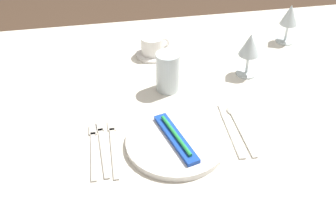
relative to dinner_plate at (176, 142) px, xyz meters
The scene contains 13 objects.
dining_table 0.24m from the dinner_plate, 92.89° to the left, with size 1.80×1.11×0.74m.
dinner_plate is the anchor object (origin of this frame).
toothbrush_package 0.02m from the dinner_plate, 104.04° to the left, with size 0.09×0.21×0.02m.
fork_outer 0.17m from the dinner_plate, behind, with size 0.02×0.23×0.00m.
fork_inner 0.20m from the dinner_plate, behind, with size 0.03×0.22×0.00m.
fork_salad 0.22m from the dinner_plate, behind, with size 0.02×0.21×0.00m.
dinner_knife 0.17m from the dinner_plate, ahead, with size 0.02×0.23×0.00m.
spoon_soup 0.20m from the dinner_plate, 14.25° to the left, with size 0.03×0.22×0.01m.
saucer_left 0.48m from the dinner_plate, 89.08° to the left, with size 0.12×0.12×0.01m, color white.
coffee_cup_left 0.48m from the dinner_plate, 88.88° to the left, with size 0.10×0.08×0.06m.
wine_glass_centre 0.44m from the dinner_plate, 44.89° to the left, with size 0.07×0.07×0.15m.
wine_glass_left 0.72m from the dinner_plate, 43.23° to the left, with size 0.07×0.07×0.15m.
drink_tumbler 0.27m from the dinner_plate, 84.44° to the left, with size 0.08×0.08×0.13m.
Camera 1 is at (-0.16, -1.02, 1.51)m, focal length 43.84 mm.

